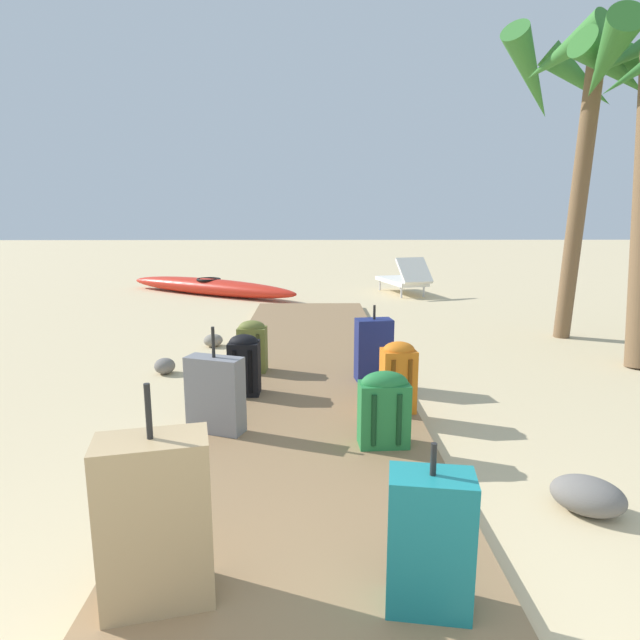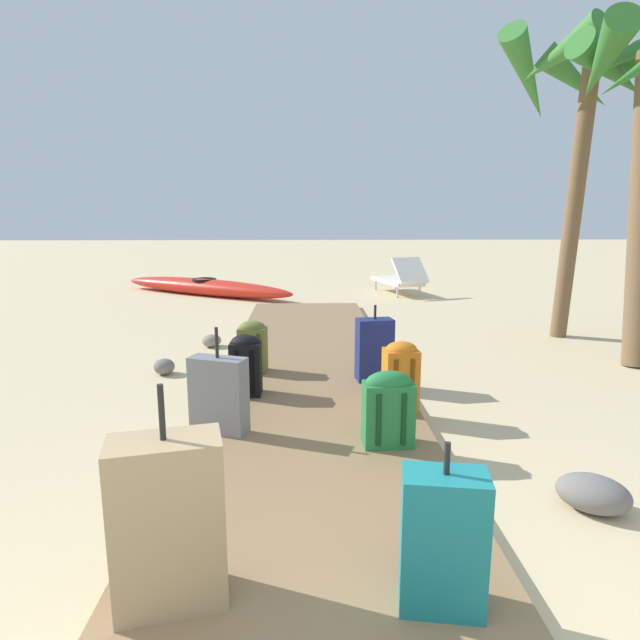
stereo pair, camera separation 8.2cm
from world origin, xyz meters
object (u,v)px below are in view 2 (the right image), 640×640
suitcase_grey (219,395)px  suitcase_tan (168,523)px  suitcase_teal (443,541)px  kayak (205,287)px  backpack_olive (253,345)px  palm_tree_far_right (581,89)px  backpack_green (388,407)px  lounge_chair (400,278)px  backpack_black (246,363)px  suitcase_navy (374,350)px  backpack_orange (401,375)px

suitcase_grey → suitcase_tan: size_ratio=0.84×
suitcase_teal → kayak: (-2.58, 8.93, -0.20)m
backpack_olive → suitcase_tan: bearing=-90.4°
kayak → backpack_olive: bearing=-75.0°
suitcase_grey → kayak: 7.30m
suitcase_tan → suitcase_teal: bearing=-2.9°
backpack_olive → palm_tree_far_right: (3.92, 1.70, 2.77)m
backpack_green → lounge_chair: bearing=79.3°
palm_tree_far_right → lounge_chair: size_ratio=2.38×
backpack_black → lounge_chair: bearing=68.7°
suitcase_tan → palm_tree_far_right: (3.94, 4.91, 2.69)m
suitcase_tan → backpack_olive: bearing=89.6°
backpack_olive → kayak: 5.87m
suitcase_navy → suitcase_teal: (-0.12, -2.96, -0.01)m
suitcase_grey → kayak: suitcase_grey is taller
suitcase_navy → backpack_black: (-1.17, -0.38, -0.02)m
backpack_black → kayak: backpack_black is taller
suitcase_grey → lounge_chair: suitcase_grey is taller
suitcase_tan → kayak: 9.01m
backpack_black → suitcase_teal: bearing=-67.9°
suitcase_navy → kayak: suitcase_navy is taller
backpack_black → suitcase_tan: bearing=-90.7°
suitcase_grey → palm_tree_far_right: bearing=38.4°
backpack_orange → backpack_green: 0.68m
backpack_olive → suitcase_tan: size_ratio=0.56×
suitcase_teal → kayak: 9.30m
backpack_orange → lounge_chair: (1.20, 6.75, -0.05)m
suitcase_tan → backpack_black: bearing=89.3°
palm_tree_far_right → backpack_orange: bearing=-133.3°
backpack_orange → suitcase_teal: 2.17m
suitcase_teal → backpack_green: bearing=89.2°
suitcase_grey → suitcase_tan: bearing=-87.5°
suitcase_navy → palm_tree_far_right: size_ratio=0.18×
palm_tree_far_right → lounge_chair: bearing=110.1°
suitcase_tan → kayak: size_ratio=0.23×
suitcase_navy → palm_tree_far_right: 4.37m
suitcase_teal → lounge_chair: size_ratio=0.42×
suitcase_tan → backpack_green: 1.83m
kayak → backpack_orange: bearing=-67.5°
backpack_orange → palm_tree_far_right: 4.73m
backpack_olive → kayak: size_ratio=0.13×
suitcase_navy → backpack_olive: bearing=165.5°
kayak → suitcase_teal: bearing=-73.9°
suitcase_grey → suitcase_teal: suitcase_grey is taller
backpack_olive → backpack_green: size_ratio=0.99×
palm_tree_far_right → kayak: 7.36m
backpack_orange → backpack_green: size_ratio=1.08×
suitcase_teal → palm_tree_far_right: (2.86, 4.96, 2.76)m
backpack_black → backpack_green: (1.07, -1.07, -0.00)m
suitcase_grey → lounge_chair: bearing=70.2°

